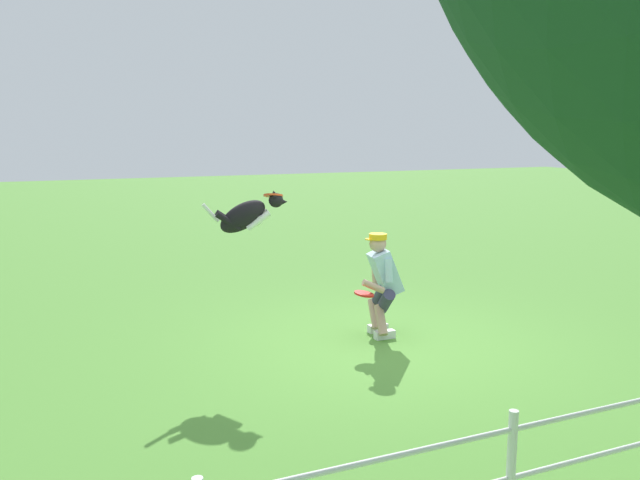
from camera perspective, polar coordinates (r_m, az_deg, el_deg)
name	(u,v)px	position (r m, az deg, el deg)	size (l,w,h in m)	color
ground_plane	(380,348)	(7.90, 5.22, -9.32)	(60.00, 60.00, 0.00)	#58993A
person	(382,281)	(8.18, 5.43, -3.57)	(0.64, 0.66, 1.29)	silver
dog	(247,215)	(7.58, -6.37, 2.14)	(0.98, 0.41, 0.55)	black
frisbee_flying	(273,195)	(7.62, -4.09, 3.88)	(0.23, 0.23, 0.02)	#E14A1F
frisbee_held	(364,294)	(7.89, 3.86, -4.69)	(0.24, 0.24, 0.02)	red
fence	(627,432)	(5.16, 25.10, -14.90)	(13.98, 0.06, 0.82)	white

